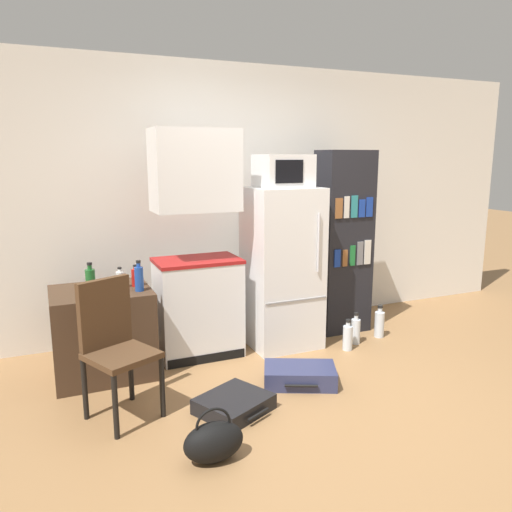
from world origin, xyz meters
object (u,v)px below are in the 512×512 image
object	(u,v)px
suitcase_large_flat	(300,375)
bottle_blue_soda	(139,278)
kitchen_hutch	(197,254)
refrigerator	(282,267)
water_bottle_front	(356,331)
microwave	(283,171)
bookshelf	(343,242)
chair	(113,338)
water_bottle_back	(348,337)
bottle_milk_white	(120,279)
water_bottle_middle	(379,324)
bottle_green_tall	(90,281)
suitcase_small_flat	(234,404)
handbag	(214,441)
bottle_ketchup_red	(136,277)
side_table	(103,332)

from	to	relation	value
suitcase_large_flat	bottle_blue_soda	bearing A→B (deg)	173.95
kitchen_hutch	refrigerator	distance (m)	0.81
suitcase_large_flat	water_bottle_front	size ratio (longest dim) A/B	2.09
microwave	bookshelf	xyz separation A→B (m)	(0.74, 0.12, -0.72)
chair	suitcase_large_flat	distance (m)	1.46
bookshelf	water_bottle_back	world-z (taller)	bookshelf
refrigerator	bottle_milk_white	bearing A→B (deg)	-178.32
kitchen_hutch	bookshelf	distance (m)	1.53
bottle_blue_soda	suitcase_large_flat	bearing A→B (deg)	-30.76
bottle_blue_soda	water_bottle_front	bearing A→B (deg)	-2.80
suitcase_large_flat	water_bottle_back	distance (m)	0.86
water_bottle_middle	water_bottle_back	bearing A→B (deg)	-161.31
suitcase_large_flat	microwave	bearing A→B (deg)	98.00
kitchen_hutch	water_bottle_front	bearing A→B (deg)	-13.61
chair	water_bottle_back	world-z (taller)	chair
bottle_milk_white	water_bottle_front	world-z (taller)	bottle_milk_white
bottle_green_tall	suitcase_small_flat	distance (m)	1.43
water_bottle_back	suitcase_small_flat	bearing A→B (deg)	-154.66
bottle_green_tall	handbag	distance (m)	1.63
refrigerator	microwave	xyz separation A→B (m)	(-0.00, -0.00, 0.88)
suitcase_large_flat	water_bottle_middle	bearing A→B (deg)	51.37
handbag	water_bottle_middle	size ratio (longest dim) A/B	1.12
bookshelf	bottle_green_tall	distance (m)	2.45
chair	suitcase_small_flat	distance (m)	0.95
suitcase_large_flat	water_bottle_back	bearing A→B (deg)	55.98
chair	water_bottle_front	bearing A→B (deg)	-13.94
kitchen_hutch	bottle_ketchup_red	size ratio (longest dim) A/B	11.09
refrigerator	side_table	bearing A→B (deg)	-178.86
chair	handbag	distance (m)	1.00
side_table	bookshelf	xyz separation A→B (m)	(2.36, 0.15, 0.55)
bottle_green_tall	microwave	bearing A→B (deg)	4.57
suitcase_large_flat	water_bottle_middle	xyz separation A→B (m)	(1.21, 0.61, 0.06)
kitchen_hutch	bottle_ketchup_red	xyz separation A→B (m)	(-0.55, -0.09, -0.13)
handbag	water_bottle_back	bearing A→B (deg)	34.15
refrigerator	bottle_green_tall	world-z (taller)	refrigerator
microwave	bottle_green_tall	xyz separation A→B (m)	(-1.70, -0.14, -0.81)
handbag	microwave	bearing A→B (deg)	52.08
side_table	refrigerator	distance (m)	1.67
side_table	bottle_milk_white	distance (m)	0.45
microwave	bottle_ketchup_red	bearing A→B (deg)	-178.78
bottle_blue_soda	suitcase_small_flat	xyz separation A→B (m)	(0.47, -0.84, -0.76)
bookshelf	bottle_green_tall	xyz separation A→B (m)	(-2.43, -0.26, -0.09)
bookshelf	suitcase_small_flat	distance (m)	2.16
microwave	water_bottle_back	size ratio (longest dim) A/B	1.55
bottle_green_tall	suitcase_small_flat	bearing A→B (deg)	-47.41
water_bottle_back	side_table	bearing A→B (deg)	170.37
side_table	bottle_blue_soda	world-z (taller)	bottle_blue_soda
suitcase_small_flat	water_bottle_middle	distance (m)	2.00
bottle_green_tall	water_bottle_middle	world-z (taller)	bottle_green_tall
handbag	bottle_milk_white	bearing A→B (deg)	100.63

